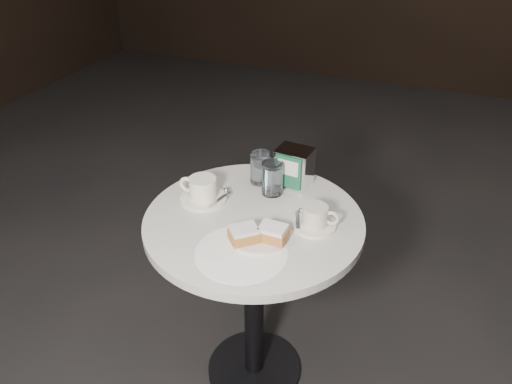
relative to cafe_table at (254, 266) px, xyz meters
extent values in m
plane|color=black|center=(0.00, 0.00, -0.55)|extent=(7.00, 7.00, 0.00)
cylinder|color=black|center=(0.00, 0.00, -0.53)|extent=(0.36, 0.36, 0.03)
cylinder|color=black|center=(0.00, 0.00, -0.18)|extent=(0.07, 0.07, 0.70)
cylinder|color=white|center=(0.00, 0.00, 0.18)|extent=(0.70, 0.70, 0.03)
cylinder|color=white|center=(0.03, -0.18, 0.20)|extent=(0.31, 0.31, 0.00)
cylinder|color=silver|center=(0.05, -0.10, 0.20)|extent=(0.22, 0.22, 0.01)
cube|color=#BA7739|center=(0.02, -0.13, 0.23)|extent=(0.11, 0.11, 0.03)
cube|color=white|center=(0.02, -0.13, 0.25)|extent=(0.10, 0.10, 0.01)
cube|color=#C3793C|center=(0.10, -0.09, 0.23)|extent=(0.09, 0.07, 0.03)
cube|color=white|center=(0.10, -0.09, 0.25)|extent=(0.08, 0.06, 0.01)
cylinder|color=white|center=(-0.20, 0.04, 0.20)|extent=(0.16, 0.16, 0.01)
cylinder|color=white|center=(-0.20, 0.04, 0.24)|extent=(0.09, 0.09, 0.07)
cylinder|color=#986C52|center=(-0.20, 0.04, 0.27)|extent=(0.09, 0.09, 0.00)
torus|color=white|center=(-0.25, 0.04, 0.24)|extent=(0.06, 0.01, 0.06)
cube|color=silver|center=(-0.14, 0.04, 0.21)|extent=(0.04, 0.11, 0.00)
sphere|color=#ADACB1|center=(-0.14, 0.09, 0.22)|extent=(0.02, 0.02, 0.02)
cylinder|color=white|center=(0.19, 0.03, 0.20)|extent=(0.15, 0.15, 0.01)
cylinder|color=beige|center=(0.19, 0.03, 0.24)|extent=(0.09, 0.09, 0.06)
cylinder|color=#8C684C|center=(0.19, 0.03, 0.26)|extent=(0.08, 0.08, 0.00)
torus|color=beige|center=(0.24, 0.03, 0.24)|extent=(0.05, 0.02, 0.05)
cube|color=#BBBBC0|center=(0.14, 0.02, 0.21)|extent=(0.04, 0.09, 0.00)
sphere|color=#B1B1B6|center=(0.13, 0.07, 0.21)|extent=(0.02, 0.02, 0.02)
cylinder|color=white|center=(-0.06, 0.21, 0.26)|extent=(0.08, 0.08, 0.11)
cylinder|color=silver|center=(-0.06, 0.21, 0.25)|extent=(0.07, 0.07, 0.10)
cylinder|color=white|center=(0.00, 0.16, 0.26)|extent=(0.09, 0.09, 0.12)
cylinder|color=silver|center=(0.00, 0.16, 0.25)|extent=(0.08, 0.08, 0.10)
cube|color=silver|center=(0.05, 0.24, 0.27)|extent=(0.13, 0.11, 0.14)
cube|color=#1B603F|center=(0.05, 0.19, 0.27)|extent=(0.09, 0.01, 0.12)
cube|color=white|center=(0.05, 0.19, 0.29)|extent=(0.07, 0.01, 0.05)
camera|label=1|loc=(0.48, -1.20, 1.11)|focal=35.00mm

